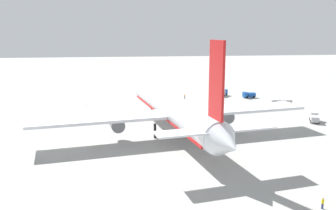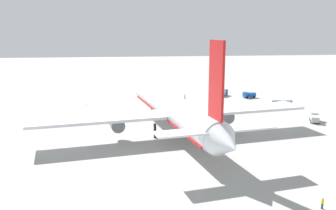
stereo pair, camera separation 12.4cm
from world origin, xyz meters
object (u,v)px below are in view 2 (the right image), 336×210
(service_truck_0, at_px, (222,93))
(service_truck_1, at_px, (249,95))
(airliner, at_px, (173,109))
(service_truck_4, at_px, (315,118))
(service_truck_3, at_px, (283,103))
(ground_worker_2, at_px, (185,96))
(ground_worker_0, at_px, (322,203))
(traffic_cone_1, at_px, (86,105))

(service_truck_0, relative_size, service_truck_1, 1.11)
(airliner, bearing_deg, service_truck_4, -80.82)
(service_truck_3, bearing_deg, ground_worker_2, 54.62)
(service_truck_0, height_order, service_truck_3, service_truck_3)
(ground_worker_0, xyz_separation_m, traffic_cone_1, (85.93, 43.40, -0.64))
(ground_worker_0, bearing_deg, service_truck_1, -13.86)
(service_truck_4, bearing_deg, ground_worker_0, 151.11)
(service_truck_4, xyz_separation_m, ground_worker_0, (-51.26, 28.29, -0.43))
(ground_worker_2, xyz_separation_m, traffic_cone_1, (-8.85, 39.32, -0.64))
(service_truck_1, bearing_deg, airliner, 140.78)
(airliner, bearing_deg, ground_worker_2, -14.24)
(airliner, xyz_separation_m, traffic_cone_1, (41.98, 26.43, -6.79))
(service_truck_0, bearing_deg, service_truck_3, -150.83)
(ground_worker_0, bearing_deg, ground_worker_2, 2.46)
(airliner, distance_m, ground_worker_2, 52.80)
(ground_worker_2, distance_m, traffic_cone_1, 40.31)
(service_truck_4, distance_m, ground_worker_0, 58.55)
(service_truck_0, height_order, service_truck_1, service_truck_0)
(service_truck_3, height_order, ground_worker_0, service_truck_3)
(service_truck_0, bearing_deg, service_truck_4, -162.16)
(service_truck_0, distance_m, service_truck_4, 49.66)
(service_truck_4, bearing_deg, service_truck_0, 17.84)
(service_truck_0, distance_m, traffic_cone_1, 57.87)
(service_truck_4, xyz_separation_m, traffic_cone_1, (34.67, 71.68, -1.07))
(airliner, relative_size, traffic_cone_1, 134.85)
(service_truck_4, distance_m, ground_worker_2, 54.23)
(ground_worker_0, relative_size, traffic_cone_1, 3.25)
(traffic_cone_1, bearing_deg, ground_worker_2, -77.32)
(airliner, relative_size, service_truck_3, 10.51)
(airliner, bearing_deg, service_truck_0, -28.83)
(service_truck_1, bearing_deg, ground_worker_0, 166.14)
(airliner, height_order, service_truck_0, airliner)
(service_truck_4, height_order, ground_worker_2, service_truck_4)
(service_truck_3, bearing_deg, traffic_cone_1, 79.04)
(service_truck_4, relative_size, ground_worker_0, 3.46)
(airliner, xyz_separation_m, service_truck_1, (48.84, -39.86, -5.77))
(service_truck_4, relative_size, traffic_cone_1, 11.25)
(airliner, xyz_separation_m, service_truck_0, (54.58, -30.04, -5.60))
(service_truck_3, xyz_separation_m, traffic_cone_1, (13.79, 71.20, -1.34))
(service_truck_1, height_order, traffic_cone_1, service_truck_1)
(traffic_cone_1, bearing_deg, service_truck_3, -100.96)
(service_truck_0, xyz_separation_m, traffic_cone_1, (-12.60, 56.47, -1.19))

